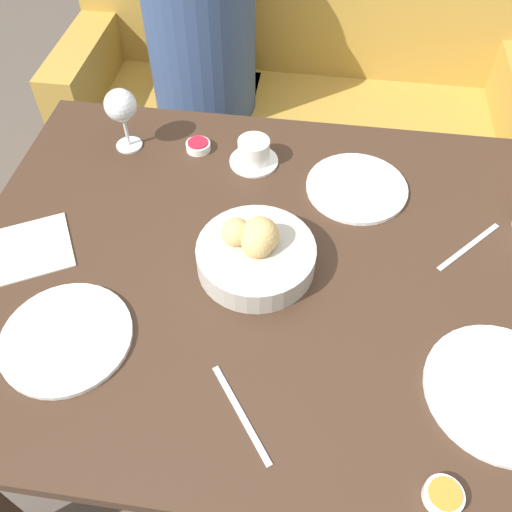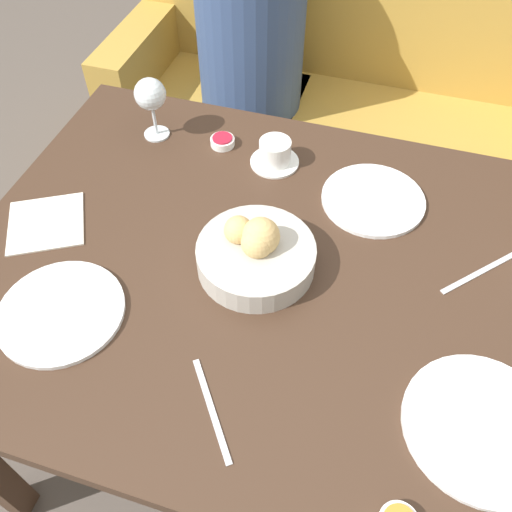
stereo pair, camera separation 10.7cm
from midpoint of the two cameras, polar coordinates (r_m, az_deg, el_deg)
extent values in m
plane|color=#564C44|center=(1.76, 4.09, -17.28)|extent=(10.00, 10.00, 0.00)
cube|color=#3D281C|center=(1.10, 6.23, -2.27)|extent=(1.34, 0.97, 0.03)
cube|color=#3D281C|center=(1.82, -11.04, 5.45)|extent=(0.06, 0.06, 0.73)
cube|color=#B28938|center=(2.30, 9.77, 11.51)|extent=(1.74, 0.70, 0.41)
cube|color=#B28938|center=(2.29, 12.58, 23.68)|extent=(1.74, 0.20, 0.45)
cube|color=#B28938|center=(2.43, -9.40, 16.83)|extent=(0.14, 0.70, 0.61)
cube|color=#23232D|center=(2.27, 0.90, 11.63)|extent=(0.35, 0.48, 0.41)
cylinder|color=#334770|center=(2.01, 1.08, 22.04)|extent=(0.37, 0.37, 0.52)
cylinder|color=#B2ADA3|center=(1.07, 2.85, -0.26)|extent=(0.24, 0.24, 0.05)
sphere|color=tan|center=(1.06, 1.03, 2.58)|extent=(0.06, 0.06, 0.06)
sphere|color=tan|center=(1.04, 3.45, 1.91)|extent=(0.08, 0.08, 0.08)
sphere|color=tan|center=(1.04, 3.11, 1.28)|extent=(0.06, 0.06, 0.06)
cylinder|color=white|center=(1.07, -17.19, -5.82)|extent=(0.24, 0.24, 0.01)
cylinder|color=white|center=(1.01, 25.71, -16.13)|extent=(0.26, 0.26, 0.01)
cylinder|color=white|center=(1.25, 14.65, 5.65)|extent=(0.23, 0.23, 0.01)
cylinder|color=silver|center=(1.41, -8.21, 12.51)|extent=(0.06, 0.06, 0.00)
cylinder|color=silver|center=(1.38, -8.40, 13.81)|extent=(0.01, 0.01, 0.07)
sphere|color=silver|center=(1.34, -8.78, 16.40)|extent=(0.08, 0.08, 0.08)
cylinder|color=white|center=(1.31, 4.34, 9.72)|extent=(0.12, 0.12, 0.01)
cylinder|color=white|center=(1.29, 4.42, 10.79)|extent=(0.08, 0.08, 0.06)
cylinder|color=white|center=(1.36, -1.26, 11.83)|extent=(0.06, 0.06, 0.02)
cylinder|color=#A3192D|center=(1.35, -1.26, 12.21)|extent=(0.05, 0.05, 0.00)
cube|color=#B7B7BC|center=(0.93, -1.31, -16.06)|extent=(0.13, 0.16, 0.00)
cube|color=#B7B7BC|center=(1.19, 24.83, -1.78)|extent=(0.14, 0.15, 0.00)
cube|color=silver|center=(1.23, -18.96, 3.15)|extent=(0.22, 0.22, 0.00)
camera|label=1|loc=(0.05, -87.13, 3.45)|focal=38.00mm
camera|label=2|loc=(0.05, 92.87, -3.45)|focal=38.00mm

